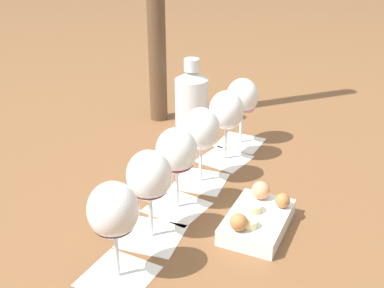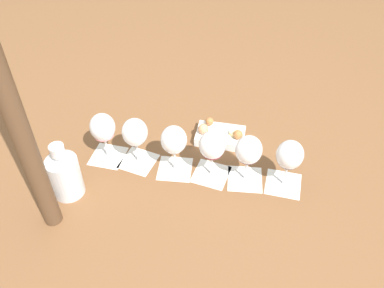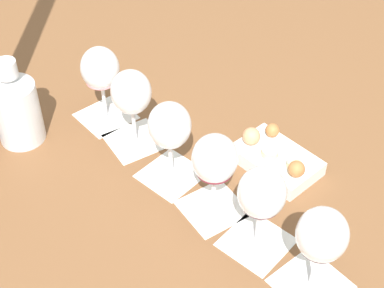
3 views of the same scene
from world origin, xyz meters
name	(u,v)px [view 1 (image 1 of 3)]	position (x,y,z in m)	size (l,w,h in m)	color
ground_plane	(193,194)	(0.00, 0.00, 0.00)	(8.00, 8.00, 0.00)	brown
tasting_card_0	(240,142)	(-0.23, -0.17, 0.00)	(0.15, 0.15, 0.00)	white
tasting_card_1	(225,159)	(-0.15, -0.11, 0.00)	(0.14, 0.14, 0.00)	white
tasting_card_2	(200,181)	(-0.04, -0.04, 0.00)	(0.15, 0.15, 0.00)	white
tasting_card_3	(177,207)	(0.05, 0.03, 0.00)	(0.14, 0.14, 0.00)	white
tasting_card_4	(152,236)	(0.14, 0.09, 0.00)	(0.15, 0.15, 0.00)	white
tasting_card_5	(118,276)	(0.23, 0.17, 0.00)	(0.15, 0.15, 0.00)	white
wine_glass_0	(242,100)	(-0.23, -0.17, 0.12)	(0.08, 0.08, 0.17)	white
wine_glass_1	(226,114)	(-0.15, -0.11, 0.12)	(0.08, 0.08, 0.17)	white
wine_glass_2	(201,133)	(-0.04, -0.04, 0.12)	(0.08, 0.08, 0.17)	white
wine_glass_3	(176,155)	(0.05, 0.03, 0.12)	(0.08, 0.08, 0.17)	white
wine_glass_4	(149,180)	(0.14, 0.09, 0.12)	(0.08, 0.08, 0.17)	white
wine_glass_5	(113,215)	(0.23, 0.17, 0.12)	(0.08, 0.08, 0.17)	white
ceramic_vase	(192,97)	(-0.18, -0.34, 0.08)	(0.09, 0.09, 0.19)	silver
snack_dish	(257,218)	(-0.05, 0.16, 0.02)	(0.19, 0.18, 0.07)	white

